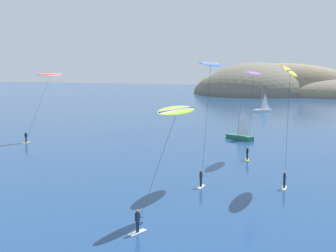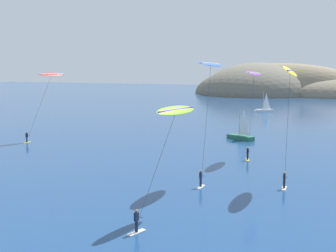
{
  "view_description": "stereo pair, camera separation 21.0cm",
  "coord_description": "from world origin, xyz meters",
  "px_view_note": "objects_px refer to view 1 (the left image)",
  "views": [
    {
      "loc": [
        26.69,
        -14.97,
        11.2
      ],
      "look_at": [
        7.47,
        25.34,
        5.31
      ],
      "focal_mm": 45.0,
      "sensor_mm": 36.0,
      "label": 1
    },
    {
      "loc": [
        26.88,
        -14.88,
        11.2
      ],
      "look_at": [
        7.47,
        25.34,
        5.31
      ],
      "focal_mm": 45.0,
      "sensor_mm": 36.0,
      "label": 2
    }
  ],
  "objects_px": {
    "sailboat_near": "(238,135)",
    "kitesurfer_yellow": "(290,78)",
    "kitesurfer_lime": "(173,120)",
    "kitesurfer_blue": "(210,71)",
    "kitesurfer_red": "(48,81)",
    "kitesurfer_purple": "(253,79)",
    "sailboat_far": "(262,109)"
  },
  "relations": [
    {
      "from": "sailboat_near",
      "to": "sailboat_far",
      "type": "xyz_separation_m",
      "value": [
        -7.26,
        48.17,
        0.0
      ]
    },
    {
      "from": "kitesurfer_purple",
      "to": "kitesurfer_red",
      "type": "relative_size",
      "value": 1.03
    },
    {
      "from": "kitesurfer_lime",
      "to": "kitesurfer_blue",
      "type": "relative_size",
      "value": 0.71
    },
    {
      "from": "kitesurfer_red",
      "to": "kitesurfer_blue",
      "type": "relative_size",
      "value": 0.9
    },
    {
      "from": "kitesurfer_red",
      "to": "kitesurfer_blue",
      "type": "xyz_separation_m",
      "value": [
        32.38,
        -13.38,
        1.61
      ]
    },
    {
      "from": "sailboat_far",
      "to": "kitesurfer_yellow",
      "type": "xyz_separation_m",
      "value": [
        19.22,
        -72.73,
        9.84
      ]
    },
    {
      "from": "sailboat_near",
      "to": "kitesurfer_red",
      "type": "height_order",
      "value": "kitesurfer_red"
    },
    {
      "from": "kitesurfer_lime",
      "to": "kitesurfer_yellow",
      "type": "distance_m",
      "value": 14.76
    },
    {
      "from": "kitesurfer_lime",
      "to": "kitesurfer_blue",
      "type": "height_order",
      "value": "kitesurfer_blue"
    },
    {
      "from": "sailboat_near",
      "to": "kitesurfer_yellow",
      "type": "bearing_deg",
      "value": -64.04
    },
    {
      "from": "kitesurfer_purple",
      "to": "kitesurfer_yellow",
      "type": "xyz_separation_m",
      "value": [
        6.45,
        -11.41,
        0.31
      ]
    },
    {
      "from": "kitesurfer_purple",
      "to": "kitesurfer_red",
      "type": "distance_m",
      "value": 33.25
    },
    {
      "from": "kitesurfer_blue",
      "to": "kitesurfer_red",
      "type": "bearing_deg",
      "value": 157.55
    },
    {
      "from": "sailboat_near",
      "to": "kitesurfer_blue",
      "type": "xyz_separation_m",
      "value": [
        4.64,
        -26.85,
        10.52
      ]
    },
    {
      "from": "sailboat_far",
      "to": "kitesurfer_purple",
      "type": "bearing_deg",
      "value": -78.24
    },
    {
      "from": "kitesurfer_lime",
      "to": "kitesurfer_blue",
      "type": "bearing_deg",
      "value": 94.81
    },
    {
      "from": "kitesurfer_purple",
      "to": "kitesurfer_red",
      "type": "height_order",
      "value": "kitesurfer_purple"
    },
    {
      "from": "kitesurfer_purple",
      "to": "kitesurfer_blue",
      "type": "xyz_separation_m",
      "value": [
        -0.87,
        -13.7,
        0.99
      ]
    },
    {
      "from": "kitesurfer_red",
      "to": "kitesurfer_yellow",
      "type": "relative_size",
      "value": 0.93
    },
    {
      "from": "kitesurfer_lime",
      "to": "kitesurfer_blue",
      "type": "xyz_separation_m",
      "value": [
        -0.9,
        10.63,
        3.75
      ]
    },
    {
      "from": "kitesurfer_lime",
      "to": "kitesurfer_blue",
      "type": "distance_m",
      "value": 11.31
    },
    {
      "from": "kitesurfer_red",
      "to": "kitesurfer_blue",
      "type": "bearing_deg",
      "value": -22.45
    },
    {
      "from": "kitesurfer_red",
      "to": "kitesurfer_blue",
      "type": "distance_m",
      "value": 35.07
    },
    {
      "from": "sailboat_far",
      "to": "kitesurfer_lime",
      "type": "xyz_separation_m",
      "value": [
        12.8,
        -85.66,
        6.77
      ]
    },
    {
      "from": "kitesurfer_lime",
      "to": "kitesurfer_yellow",
      "type": "relative_size",
      "value": 0.74
    },
    {
      "from": "kitesurfer_lime",
      "to": "kitesurfer_red",
      "type": "bearing_deg",
      "value": 144.18
    },
    {
      "from": "sailboat_far",
      "to": "kitesurfer_purple",
      "type": "height_order",
      "value": "kitesurfer_purple"
    },
    {
      "from": "sailboat_near",
      "to": "kitesurfer_lime",
      "type": "relative_size",
      "value": 0.67
    },
    {
      "from": "sailboat_near",
      "to": "kitesurfer_blue",
      "type": "bearing_deg",
      "value": -80.2
    },
    {
      "from": "kitesurfer_purple",
      "to": "kitesurfer_yellow",
      "type": "height_order",
      "value": "kitesurfer_yellow"
    },
    {
      "from": "kitesurfer_yellow",
      "to": "kitesurfer_red",
      "type": "bearing_deg",
      "value": 164.39
    },
    {
      "from": "sailboat_near",
      "to": "kitesurfer_purple",
      "type": "distance_m",
      "value": 17.15
    }
  ]
}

